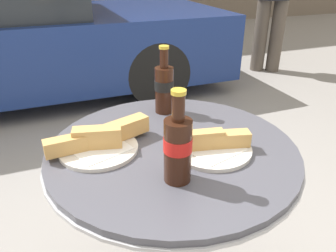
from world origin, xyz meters
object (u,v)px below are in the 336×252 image
bistro_table (172,195)px  lunch_plate_near (212,145)px  cola_bottle_right (164,87)px  lunch_plate_far (100,141)px  cola_bottle_left (178,147)px

bistro_table → lunch_plate_near: bearing=-33.9°
bistro_table → cola_bottle_right: 0.38m
cola_bottle_right → lunch_plate_near: bearing=-84.0°
bistro_table → lunch_plate_near: lunch_plate_near is taller
lunch_plate_near → lunch_plate_far: (-0.30, 0.13, 0.01)m
lunch_plate_far → cola_bottle_left: bearing=-55.1°
bistro_table → lunch_plate_near: (0.10, -0.07, 0.21)m
cola_bottle_left → lunch_plate_far: 0.28m
lunch_plate_near → lunch_plate_far: bearing=157.2°
cola_bottle_left → lunch_plate_far: (-0.15, 0.22, -0.07)m
bistro_table → lunch_plate_far: bearing=163.3°
bistro_table → lunch_plate_near: 0.24m
cola_bottle_left → lunch_plate_near: size_ratio=1.04×
cola_bottle_right → cola_bottle_left: bearing=-106.0°
bistro_table → lunch_plate_far: lunch_plate_far is taller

